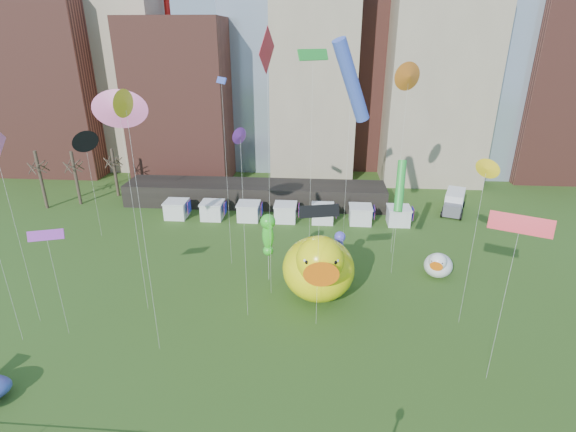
# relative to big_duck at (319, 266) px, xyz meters

# --- Properties ---
(skyline) EXTENTS (101.00, 23.00, 68.00)m
(skyline) POSITION_rel_big_duck_xyz_m (-3.38, 43.39, 18.14)
(skyline) COLOR brown
(skyline) RESTS_ON ground
(pavilion) EXTENTS (38.00, 6.00, 3.20)m
(pavilion) POSITION_rel_big_duck_xyz_m (-9.63, 24.32, -1.70)
(pavilion) COLOR black
(pavilion) RESTS_ON ground
(vendor_tents) EXTENTS (33.24, 2.80, 2.40)m
(vendor_tents) POSITION_rel_big_duck_xyz_m (-4.61, 18.32, -2.20)
(vendor_tents) COLOR white
(vendor_tents) RESTS_ON ground
(bare_trees) EXTENTS (8.44, 6.44, 8.50)m
(bare_trees) POSITION_rel_big_duck_xyz_m (-35.80, 22.86, 0.71)
(bare_trees) COLOR #382B21
(bare_trees) RESTS_ON ground
(big_duck) EXTENTS (7.21, 9.49, 7.20)m
(big_duck) POSITION_rel_big_duck_xyz_m (0.00, 0.00, 0.00)
(big_duck) COLOR #FDF70C
(big_duck) RESTS_ON ground
(small_duck) EXTENTS (3.92, 4.34, 3.03)m
(small_duck) POSITION_rel_big_duck_xyz_m (12.28, 4.78, -1.91)
(small_duck) COLOR white
(small_duck) RESTS_ON ground
(seahorse_green) EXTENTS (1.82, 2.09, 7.29)m
(seahorse_green) POSITION_rel_big_duck_xyz_m (-5.06, 2.70, 2.15)
(seahorse_green) COLOR silver
(seahorse_green) RESTS_ON ground
(seahorse_purple) EXTENTS (1.30, 1.55, 4.41)m
(seahorse_purple) POSITION_rel_big_duck_xyz_m (2.11, 5.56, -0.32)
(seahorse_purple) COLOR silver
(seahorse_purple) RESTS_ON ground
(box_truck) EXTENTS (4.45, 6.96, 2.78)m
(box_truck) POSITION_rel_big_duck_xyz_m (19.01, 23.68, -1.88)
(box_truck) COLOR white
(box_truck) RESTS_ON ground
(kite_0) EXTENTS (0.82, 3.48, 23.89)m
(kite_0) POSITION_rel_big_duck_xyz_m (-4.54, 0.28, 18.48)
(kite_0) COLOR silver
(kite_0) RESTS_ON ground
(kite_2) EXTENTS (1.22, 2.33, 13.18)m
(kite_2) POSITION_rel_big_duck_xyz_m (-27.19, 11.67, 8.66)
(kite_2) COLOR silver
(kite_2) RESTS_ON ground
(kite_3) EXTENTS (2.80, 2.36, 22.07)m
(kite_3) POSITION_rel_big_duck_xyz_m (-1.06, 5.79, 18.13)
(kite_3) COLOR silver
(kite_3) RESTS_ON ground
(kite_4) EXTENTS (0.93, 1.34, 14.63)m
(kite_4) POSITION_rel_big_duck_xyz_m (12.35, -3.05, 10.53)
(kite_4) COLOR silver
(kite_4) RESTS_ON ground
(kite_5) EXTENTS (4.11, 3.47, 23.14)m
(kite_5) POSITION_rel_big_duck_xyz_m (2.30, 3.10, 16.25)
(kite_5) COLOR silver
(kite_5) RESTS_ON ground
(kite_7) EXTENTS (0.63, 1.19, 16.78)m
(kite_7) POSITION_rel_big_duck_xyz_m (-6.22, -3.46, 12.72)
(kite_7) COLOR silver
(kite_7) RESTS_ON ground
(kite_8) EXTENTS (3.59, 1.97, 12.85)m
(kite_8) POSITION_rel_big_duck_xyz_m (12.41, -9.83, 8.95)
(kite_8) COLOR silver
(kite_8) RESTS_ON ground
(kite_9) EXTENTS (2.95, 0.52, 19.44)m
(kite_9) POSITION_rel_big_duck_xyz_m (-15.51, -3.18, 14.66)
(kite_9) COLOR silver
(kite_9) RESTS_ON ground
(kite_10) EXTENTS (3.16, 1.14, 11.04)m
(kite_10) POSITION_rel_big_duck_xyz_m (-0.09, -4.26, 7.21)
(kite_10) COLOR silver
(kite_10) RESTS_ON ground
(kite_11) EXTENTS (1.28, 2.98, 12.11)m
(kite_11) POSITION_rel_big_duck_xyz_m (7.67, 5.14, 6.35)
(kite_11) COLOR silver
(kite_11) RESTS_ON ground
(kite_12) EXTENTS (0.33, 1.77, 20.07)m
(kite_12) POSITION_rel_big_duck_xyz_m (-12.50, -8.50, 15.82)
(kite_12) COLOR silver
(kite_12) RESTS_ON ground
(kite_13) EXTENTS (1.34, 1.73, 19.61)m
(kite_13) POSITION_rel_big_duck_xyz_m (-9.56, 5.95, 15.67)
(kite_13) COLOR silver
(kite_13) RESTS_ON ground
(kite_14) EXTENTS (2.22, 2.16, 20.86)m
(kite_14) POSITION_rel_big_duck_xyz_m (8.28, 9.70, 16.16)
(kite_14) COLOR silver
(kite_14) RESTS_ON ground
(kite_15) EXTENTS (2.55, 1.17, 9.48)m
(kite_15) POSITION_rel_big_duck_xyz_m (-20.85, -7.13, 5.74)
(kite_15) COLOR silver
(kite_15) RESTS_ON ground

